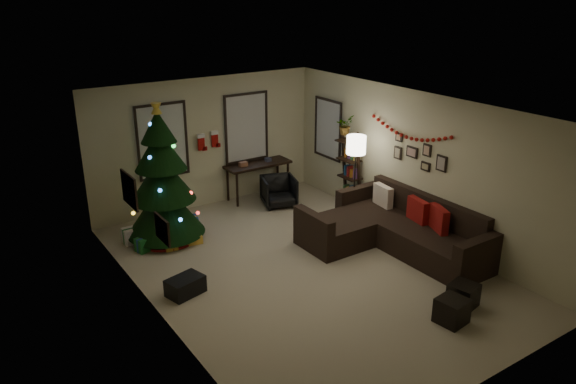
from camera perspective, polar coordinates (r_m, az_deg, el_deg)
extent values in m
plane|color=tan|center=(9.38, 1.56, -7.79)|extent=(7.00, 7.00, 0.00)
plane|color=white|center=(8.43, 1.73, 8.55)|extent=(7.00, 7.00, 0.00)
plane|color=beige|center=(11.70, -8.40, 4.99)|extent=(5.00, 0.00, 5.00)
plane|color=beige|center=(6.57, 19.91, -9.05)|extent=(5.00, 0.00, 5.00)
plane|color=beige|center=(7.74, -13.64, -3.72)|extent=(0.00, 7.00, 7.00)
plane|color=beige|center=(10.40, 12.94, 2.67)|extent=(0.00, 7.00, 7.00)
cube|color=#728CB2|center=(11.26, -12.75, 5.13)|extent=(0.94, 0.02, 1.35)
cube|color=beige|center=(11.26, -12.75, 5.13)|extent=(0.94, 0.03, 1.35)
cube|color=#728CB2|center=(12.05, -4.31, 6.59)|extent=(0.94, 0.02, 1.35)
cube|color=beige|center=(12.05, -4.31, 6.59)|extent=(0.94, 0.03, 1.35)
cube|color=#728CB2|center=(12.14, 4.16, 6.46)|extent=(0.05, 0.27, 1.17)
cube|color=beige|center=(12.14, 4.16, 6.46)|extent=(0.05, 0.45, 1.17)
cylinder|color=black|center=(10.58, -12.31, -3.90)|extent=(0.10, 0.10, 0.31)
cone|color=black|center=(10.39, -12.51, -1.54)|extent=(1.42, 1.42, 0.99)
cone|color=black|center=(10.20, -12.76, 1.45)|extent=(1.17, 1.17, 0.84)
cone|color=black|center=(10.04, -12.99, 4.26)|extent=(0.92, 0.92, 0.73)
cone|color=black|center=(9.93, -13.18, 6.57)|extent=(0.63, 0.63, 0.57)
cylinder|color=maroon|center=(10.63, -12.26, -4.56)|extent=(1.15, 1.15, 0.04)
cube|color=gold|center=(10.37, -9.98, -4.74)|extent=(0.40, 0.30, 0.15)
cube|color=#14591E|center=(10.72, -10.40, -3.68)|extent=(0.35, 0.28, 0.22)
cube|color=maroon|center=(10.35, -11.25, -4.42)|extent=(0.28, 0.25, 0.30)
cube|color=navy|center=(11.07, -9.85, -2.94)|extent=(0.25, 0.30, 0.18)
cube|color=silver|center=(10.58, -15.81, -4.33)|extent=(0.26, 0.26, 0.28)
cube|color=gold|center=(10.18, -11.93, -5.23)|extent=(0.22, 0.22, 0.20)
cube|color=#14591E|center=(10.22, -14.44, -5.19)|extent=(0.30, 0.22, 0.25)
cube|color=black|center=(10.20, 12.38, -4.40)|extent=(1.00, 2.66, 0.47)
cube|color=black|center=(10.29, 14.13, -1.50)|extent=(0.20, 2.66, 0.46)
cube|color=black|center=(9.33, 18.75, -6.62)|extent=(1.00, 0.20, 0.73)
cube|color=black|center=(11.08, 7.17, -1.23)|extent=(1.00, 0.20, 0.73)
cube|color=black|center=(10.14, 5.18, -4.13)|extent=(0.94, 1.00, 0.47)
cube|color=black|center=(9.76, 2.63, -4.20)|extent=(0.18, 1.00, 0.73)
cube|color=maroon|center=(9.89, 15.15, -2.88)|extent=(0.31, 0.51, 0.50)
cube|color=maroon|center=(10.18, 13.11, -1.99)|extent=(0.21, 0.49, 0.48)
cube|color=beige|center=(10.76, 9.68, -0.54)|extent=(0.19, 0.48, 0.47)
cube|color=black|center=(8.25, 16.41, -11.56)|extent=(0.43, 0.43, 0.37)
cube|color=black|center=(8.68, 17.48, -10.02)|extent=(0.44, 0.44, 0.35)
cube|color=black|center=(12.12, -3.09, 2.83)|extent=(1.46, 0.52, 0.05)
cylinder|color=black|center=(11.77, -5.22, 0.19)|extent=(0.05, 0.05, 0.73)
cylinder|color=black|center=(12.12, -6.18, 0.76)|extent=(0.05, 0.05, 0.73)
cylinder|color=black|center=(12.40, -0.01, 1.35)|extent=(0.05, 0.05, 0.73)
cylinder|color=black|center=(12.73, -1.06, 1.87)|extent=(0.05, 0.05, 0.73)
imported|color=black|center=(11.80, -0.94, 0.09)|extent=(0.78, 0.76, 0.64)
cube|color=black|center=(11.33, 7.25, 1.93)|extent=(0.05, 0.05, 1.72)
cube|color=black|center=(11.66, 5.78, 2.54)|extent=(0.05, 0.05, 1.72)
cube|color=black|center=(11.65, 6.29, -0.24)|extent=(0.30, 0.48, 0.03)
cube|color=black|center=(11.52, 6.36, 1.54)|extent=(0.30, 0.48, 0.03)
cube|color=black|center=(11.41, 6.44, 3.35)|extent=(0.30, 0.48, 0.03)
cube|color=black|center=(11.30, 6.51, 5.20)|extent=(0.30, 0.48, 0.03)
imported|color=#4C4C4C|center=(11.40, 5.84, 7.12)|extent=(0.57, 0.54, 0.51)
cylinder|color=black|center=(11.19, 6.65, -2.92)|extent=(0.31, 0.31, 0.03)
cylinder|color=black|center=(10.92, 6.81, 0.71)|extent=(0.03, 0.03, 1.47)
cylinder|color=white|center=(10.67, 6.99, 4.81)|extent=(0.37, 0.37, 0.35)
cube|color=black|center=(8.47, -15.93, 0.19)|extent=(0.04, 0.60, 0.50)
cube|color=tan|center=(8.47, -15.93, 0.19)|extent=(0.01, 0.54, 0.45)
cube|color=black|center=(7.45, -12.74, -3.74)|extent=(0.04, 0.45, 0.35)
cube|color=beige|center=(7.45, -12.74, -3.74)|extent=(0.01, 0.41, 0.31)
cube|color=black|center=(9.94, 15.44, 2.84)|extent=(0.03, 0.22, 0.28)
cube|color=black|center=(10.12, 14.04, 4.17)|extent=(0.03, 0.18, 0.22)
cube|color=black|center=(10.21, 13.90, 2.55)|extent=(0.03, 0.20, 0.16)
cube|color=black|center=(10.38, 12.57, 4.01)|extent=(0.03, 0.26, 0.20)
cube|color=black|center=(10.64, 11.18, 3.96)|extent=(0.03, 0.18, 0.24)
cube|color=black|center=(10.56, 11.29, 5.52)|extent=(0.03, 0.16, 0.16)
cube|color=#990F0C|center=(11.54, -8.87, 4.97)|extent=(0.14, 0.04, 0.30)
cube|color=white|center=(11.50, -8.91, 5.69)|extent=(0.16, 0.05, 0.08)
cube|color=#990F0C|center=(11.60, -8.52, 4.41)|extent=(0.10, 0.04, 0.08)
cube|color=#990F0C|center=(11.71, -7.51, 5.33)|extent=(0.14, 0.04, 0.30)
cube|color=white|center=(11.67, -7.54, 6.04)|extent=(0.16, 0.05, 0.08)
cube|color=#990F0C|center=(11.78, -7.17, 4.77)|extent=(0.10, 0.04, 0.08)
cube|color=black|center=(8.74, -10.46, -9.43)|extent=(0.62, 0.49, 0.27)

